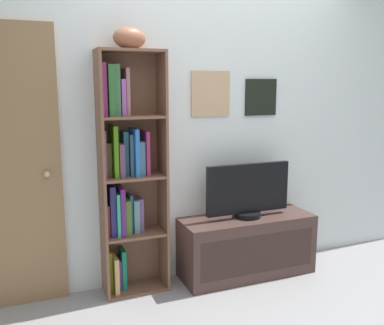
{
  "coord_description": "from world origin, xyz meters",
  "views": [
    {
      "loc": [
        -1.42,
        -2.06,
        1.59
      ],
      "look_at": [
        -0.26,
        0.85,
        1.0
      ],
      "focal_mm": 39.83,
      "sensor_mm": 36.0,
      "label": 1
    }
  ],
  "objects_px": {
    "football": "(130,38)",
    "television": "(248,191)",
    "tv_stand": "(247,246)",
    "bookshelf": "(126,174)"
  },
  "relations": [
    {
      "from": "football",
      "to": "television",
      "type": "relative_size",
      "value": 0.34
    },
    {
      "from": "tv_stand",
      "to": "television",
      "type": "relative_size",
      "value": 1.53
    },
    {
      "from": "bookshelf",
      "to": "television",
      "type": "distance_m",
      "value": 1.01
    },
    {
      "from": "football",
      "to": "television",
      "type": "bearing_deg",
      "value": -4.54
    },
    {
      "from": "football",
      "to": "television",
      "type": "distance_m",
      "value": 1.51
    },
    {
      "from": "football",
      "to": "tv_stand",
      "type": "bearing_deg",
      "value": -4.61
    },
    {
      "from": "tv_stand",
      "to": "bookshelf",
      "type": "bearing_deg",
      "value": 173.98
    },
    {
      "from": "bookshelf",
      "to": "television",
      "type": "height_order",
      "value": "bookshelf"
    },
    {
      "from": "football",
      "to": "tv_stand",
      "type": "distance_m",
      "value": 1.9
    },
    {
      "from": "football",
      "to": "television",
      "type": "xyz_separation_m",
      "value": [
        0.94,
        -0.07,
        -1.18
      ]
    }
  ]
}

